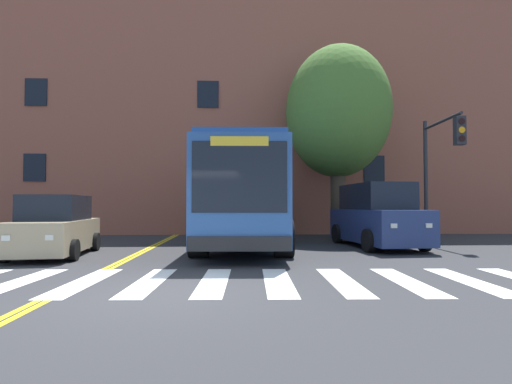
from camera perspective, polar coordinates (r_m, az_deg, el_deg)
ground_plane at (r=7.35m, az=-13.96°, el=-13.90°), size 120.00×120.00×0.00m
crosswalk at (r=8.23m, az=-6.04°, el=-12.60°), size 13.53×3.51×0.01m
lane_line_yellow_inner at (r=22.35m, az=-10.94°, el=-5.76°), size 0.12×36.00×0.01m
lane_line_yellow_outer at (r=22.33m, az=-10.53°, el=-5.77°), size 0.12×36.00×0.01m
city_bus at (r=14.95m, az=-1.79°, el=-0.44°), size 3.27×10.57×3.50m
car_tan_near_lane at (r=13.55m, az=-26.73°, el=-4.60°), size 2.31×4.26×1.83m
car_navy_far_lane at (r=15.33m, az=16.77°, el=-3.43°), size 2.45×5.18×2.31m
car_red_behind_bus at (r=25.06m, az=-1.73°, el=-3.35°), size 2.23×4.58×1.96m
traffic_light_near_corner at (r=17.01m, az=24.73°, el=4.68°), size 0.38×3.05×5.05m
street_tree_curbside_large at (r=19.41m, az=11.57°, el=11.09°), size 6.14×6.43×8.99m
building_facade at (r=25.68m, az=-6.13°, el=10.16°), size 43.65×9.00×13.75m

